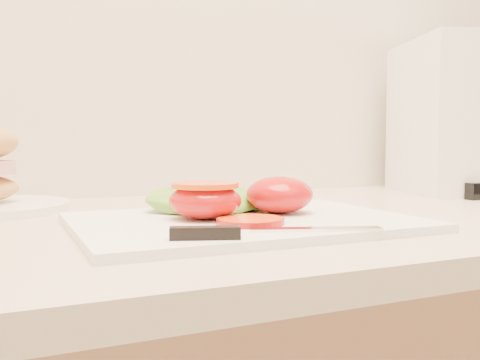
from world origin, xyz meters
name	(u,v)px	position (x,y,z in m)	size (l,w,h in m)	color
cutting_board	(243,222)	(-0.41, 1.59, 0.94)	(0.40, 0.29, 0.01)	white
tomato_half_dome	(279,195)	(-0.35, 1.61, 0.96)	(0.09, 0.09, 0.05)	red
tomato_half_cut	(205,199)	(-0.45, 1.60, 0.96)	(0.09, 0.09, 0.04)	red
tomato_slice_0	(250,221)	(-0.42, 1.54, 0.94)	(0.07, 0.07, 0.01)	#FD510C
lettuce_leaf_0	(206,199)	(-0.42, 1.67, 0.96)	(0.16, 0.11, 0.03)	#6BC434
lettuce_leaf_1	(239,200)	(-0.37, 1.68, 0.95)	(0.11, 0.08, 0.02)	#6BC434
knife	(251,231)	(-0.45, 1.48, 0.94)	(0.22, 0.06, 0.01)	silver
appliance	(458,118)	(0.16, 1.81, 1.08)	(0.20, 0.25, 0.30)	white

